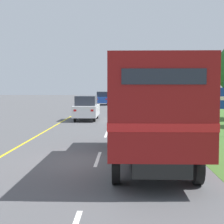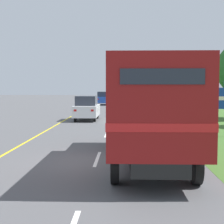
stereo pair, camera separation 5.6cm
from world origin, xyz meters
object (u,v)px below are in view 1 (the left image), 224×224
object	(u,v)px
lead_car_grey_ahead	(131,101)
lead_car_blue_ahead	(103,98)
highway_sign	(218,101)
lead_car_white	(87,108)
horse_trailer_truck	(150,107)

from	to	relation	value
lead_car_grey_ahead	lead_car_blue_ahead	bearing A→B (deg)	109.09
lead_car_grey_ahead	lead_car_blue_ahead	size ratio (longest dim) A/B	0.85
lead_car_blue_ahead	highway_sign	xyz separation A→B (m)	(7.94, -32.20, 0.93)
lead_car_white	lead_car_blue_ahead	distance (m)	23.27
lead_car_grey_ahead	highway_sign	bearing A→B (deg)	-79.05
horse_trailer_truck	lead_car_grey_ahead	xyz separation A→B (m)	(0.03, 27.48, -0.95)
lead_car_white	highway_sign	world-z (taller)	highway_sign
horse_trailer_truck	lead_car_blue_ahead	world-z (taller)	horse_trailer_truck
horse_trailer_truck	lead_car_blue_ahead	bearing A→B (deg)	95.68
lead_car_grey_ahead	lead_car_blue_ahead	world-z (taller)	lead_car_grey_ahead
highway_sign	lead_car_blue_ahead	bearing A→B (deg)	103.85
horse_trailer_truck	lead_car_white	xyz separation A→B (m)	(-3.78, 15.41, -0.97)
horse_trailer_truck	lead_car_white	distance (m)	15.90
lead_car_grey_ahead	lead_car_blue_ahead	xyz separation A→B (m)	(-3.88, 11.20, -0.01)
lead_car_white	highway_sign	xyz separation A→B (m)	(7.88, -8.94, 0.94)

